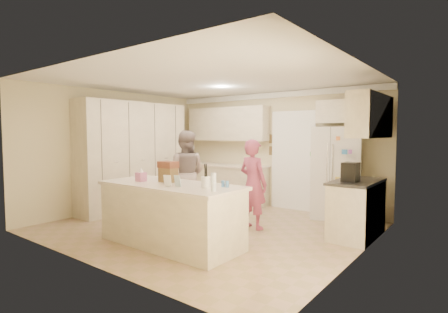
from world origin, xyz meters
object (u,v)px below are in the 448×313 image
Objects in this scene: island_base at (171,216)px; teen_boy at (185,174)px; tissue_box at (141,177)px; teen_girl at (253,184)px; dollhouse_body at (168,175)px; coffee_maker at (351,172)px; utensil_crock at (206,182)px; refrigerator at (336,173)px.

teen_boy is (-1.10, 1.47, 0.42)m from island_base.
tissue_box is 0.09× the size of teen_girl.
island_base is at bearing -33.69° from dollhouse_body.
teen_boy is 1.10× the size of teen_girl.
teen_boy reaches higher than coffee_maker.
refrigerator is at bearing 76.49° from utensil_crock.
dollhouse_body is 0.15× the size of teen_boy.
teen_girl is at bearing 96.43° from utensil_crock.
utensil_crock is at bearing -3.58° from dollhouse_body.
island_base is 14.67× the size of utensil_crock.
refrigerator is 12.86× the size of tissue_box.
utensil_crock is at bearing -117.89° from refrigerator.
teen_girl is (1.03, 1.63, -0.21)m from tissue_box.
utensil_crock is at bearing -127.12° from coffee_maker.
tissue_box is 1.94m from teen_girl.
tissue_box is at bearing -172.87° from utensil_crock.
refrigerator is 1.85m from teen_girl.
refrigerator is 1.15× the size of teen_girl.
dollhouse_body is 1.67m from teen_boy.
dollhouse_body is at bearing 146.31° from island_base.
dollhouse_body is (-0.15, 0.10, 0.60)m from island_base.
tissue_box is at bearing -153.43° from dollhouse_body.
teen_girl is at bearing -133.77° from refrigerator.
teen_girl is (0.63, 1.43, -0.25)m from dollhouse_body.
teen_boy is at bearing 140.95° from utensil_crock.
dollhouse_body is at bearing -131.29° from refrigerator.
coffee_maker is at bearing -76.37° from refrigerator.
refrigerator is 3.18m from utensil_crock.
teen_boy reaches higher than island_base.
teen_boy is (-0.55, 1.57, -0.13)m from tissue_box.
teen_boy is at bearing 124.72° from dollhouse_body.
tissue_box is (-2.60, -2.00, -0.07)m from coffee_maker.
coffee_maker is 3.28m from tissue_box.
coffee_maker is 2.84m from dollhouse_body.
coffee_maker is at bearing 37.57° from tissue_box.
island_base is at bearing -128.30° from refrigerator.
island_base is at bearing -137.17° from coffee_maker.
coffee_maker is 2.87m from island_base.
teen_girl reaches higher than dollhouse_body.
dollhouse_body is at bearing 74.50° from teen_girl.
island_base is (-2.05, -1.90, -0.63)m from coffee_maker.
coffee_maker is 1.64m from teen_girl.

